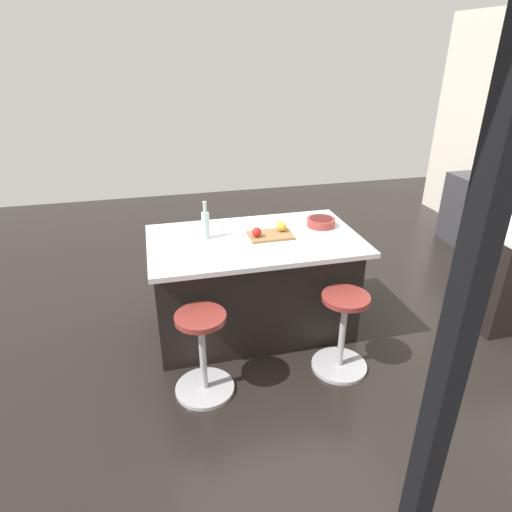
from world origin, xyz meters
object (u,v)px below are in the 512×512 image
Objects in this scene: apple_red at (257,232)px; stool_middle at (203,356)px; fruit_bowl at (321,222)px; stool_by_window at (342,335)px; water_bottle at (206,224)px; oven_range at (475,210)px; cutting_board at (270,235)px; apple_yellow at (282,226)px; kitchen_island at (253,284)px.

stool_middle is at bearing 48.48° from apple_red.
fruit_bowl is (-0.61, -0.14, -0.02)m from apple_red.
stool_by_window is 1.39m from water_bottle.
oven_range is 2.43× the size of cutting_board.
water_bottle is at bearing -10.03° from cutting_board.
cutting_board is 4.13× the size of apple_yellow.
fruit_bowl is at bearing -178.68° from water_bottle.
stool_middle is 1.12m from cutting_board.
oven_range is at bearing -155.65° from fruit_bowl.
water_bottle reaches higher than stool_by_window.
oven_range is at bearing -152.73° from stool_middle.
stool_middle is 1.06m from apple_red.
apple_yellow is at bearing -179.20° from kitchen_island.
stool_by_window is at bearing 121.78° from cutting_board.
cutting_board is (-0.14, 0.04, 0.46)m from kitchen_island.
water_bottle reaches higher than cutting_board.
kitchen_island is 2.59× the size of stool_middle.
apple_red is at bearing 22.28° from oven_range.
apple_yellow reaches higher than apple_red.
water_bottle reaches higher than kitchen_island.
apple_yellow is 0.36× the size of fruit_bowl.
apple_red is 0.63m from fruit_bowl.
apple_red is (-0.55, -0.63, 0.66)m from stool_middle.
apple_red is at bearing 10.99° from cutting_board.
stool_middle is 2.12× the size of water_bottle.
apple_red reaches higher than fruit_bowl.
apple_red is (0.53, -0.63, 0.66)m from stool_by_window.
cutting_board reaches higher than stool_by_window.
kitchen_island is at bearing 21.22° from oven_range.
oven_range is 3.29m from apple_yellow.
apple_yellow is (-0.24, -0.00, 0.51)m from kitchen_island.
stool_middle is (3.77, 1.95, -0.13)m from oven_range.
apple_yellow is (-0.23, -0.07, 0.00)m from apple_red.
fruit_bowl is (2.61, 1.18, 0.51)m from oven_range.
apple_red is at bearing 163.73° from water_bottle.
apple_red is 0.25× the size of water_bottle.
water_bottle is (3.62, 1.20, 0.60)m from oven_range.
apple_yellow is (2.99, 1.25, 0.54)m from oven_range.
kitchen_island is 0.48m from cutting_board.
water_bottle is at bearing -7.82° from kitchen_island.
kitchen_island reaches higher than oven_range.
stool_by_window is 1.05m from apple_red.
stool_middle is at bearing 41.46° from apple_yellow.
water_bottle is 1.28× the size of fruit_bowl.
apple_yellow is at bearing -158.20° from cutting_board.
cutting_board is 1.47× the size of fruit_bowl.
fruit_bowl is (-0.49, -0.11, 0.03)m from cutting_board.
stool_by_window is 8.46× the size of apple_red.
apple_yellow reaches higher than stool_by_window.
kitchen_island is at bearing -128.07° from stool_middle.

